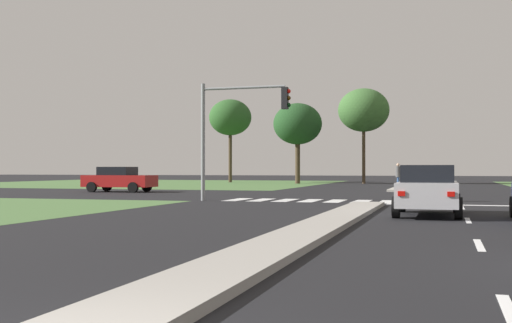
{
  "coord_description": "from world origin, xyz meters",
  "views": [
    {
      "loc": [
        2.87,
        -3.65,
        1.45
      ],
      "look_at": [
        -9.32,
        37.72,
        1.93
      ],
      "focal_mm": 44.94,
      "sensor_mm": 36.0,
      "label": 1
    }
  ],
  "objects_px": {
    "traffic_signal_near_left": "(235,120)",
    "car_silver_near": "(428,190)",
    "pedestrian_at_median": "(398,173)",
    "car_red_fourth": "(119,179)",
    "treeline_near": "(230,118)",
    "treeline_third": "(364,110)",
    "treeline_second": "(298,124)"
  },
  "relations": [
    {
      "from": "car_red_fourth",
      "to": "traffic_signal_near_left",
      "type": "bearing_deg",
      "value": 50.1
    },
    {
      "from": "pedestrian_at_median",
      "to": "car_red_fourth",
      "type": "bearing_deg",
      "value": -35.65
    },
    {
      "from": "treeline_second",
      "to": "treeline_near",
      "type": "bearing_deg",
      "value": 155.25
    },
    {
      "from": "car_silver_near",
      "to": "treeline_near",
      "type": "bearing_deg",
      "value": 115.93
    },
    {
      "from": "car_red_fourth",
      "to": "treeline_third",
      "type": "xyz_separation_m",
      "value": [
        11.99,
        26.38,
        6.29
      ]
    },
    {
      "from": "car_silver_near",
      "to": "treeline_near",
      "type": "height_order",
      "value": "treeline_near"
    },
    {
      "from": "treeline_second",
      "to": "treeline_third",
      "type": "xyz_separation_m",
      "value": [
        6.2,
        1.48,
        1.32
      ]
    },
    {
      "from": "car_red_fourth",
      "to": "treeline_second",
      "type": "height_order",
      "value": "treeline_second"
    },
    {
      "from": "car_red_fourth",
      "to": "pedestrian_at_median",
      "type": "relative_size",
      "value": 2.63
    },
    {
      "from": "pedestrian_at_median",
      "to": "treeline_third",
      "type": "bearing_deg",
      "value": -141.24
    },
    {
      "from": "pedestrian_at_median",
      "to": "treeline_near",
      "type": "xyz_separation_m",
      "value": [
        -18.79,
        19.14,
        5.72
      ]
    },
    {
      "from": "pedestrian_at_median",
      "to": "treeline_second",
      "type": "height_order",
      "value": "treeline_second"
    },
    {
      "from": "treeline_near",
      "to": "treeline_second",
      "type": "bearing_deg",
      "value": -24.75
    },
    {
      "from": "treeline_second",
      "to": "traffic_signal_near_left",
      "type": "bearing_deg",
      "value": -82.0
    },
    {
      "from": "car_red_fourth",
      "to": "treeline_third",
      "type": "relative_size",
      "value": 0.48
    },
    {
      "from": "car_silver_near",
      "to": "treeline_second",
      "type": "xyz_separation_m",
      "value": [
        -13.19,
        40.19,
        4.98
      ]
    },
    {
      "from": "pedestrian_at_median",
      "to": "treeline_second",
      "type": "relative_size",
      "value": 0.22
    },
    {
      "from": "car_silver_near",
      "to": "treeline_third",
      "type": "height_order",
      "value": "treeline_third"
    },
    {
      "from": "pedestrian_at_median",
      "to": "treeline_second",
      "type": "bearing_deg",
      "value": -121.26
    },
    {
      "from": "pedestrian_at_median",
      "to": "treeline_third",
      "type": "xyz_separation_m",
      "value": [
        -4.39,
        16.84,
        5.93
      ]
    },
    {
      "from": "traffic_signal_near_left",
      "to": "car_red_fourth",
      "type": "bearing_deg",
      "value": 140.1
    },
    {
      "from": "car_silver_near",
      "to": "traffic_signal_near_left",
      "type": "distance_m",
      "value": 11.04
    },
    {
      "from": "pedestrian_at_median",
      "to": "treeline_second",
      "type": "xyz_separation_m",
      "value": [
        -10.6,
        15.37,
        4.61
      ]
    },
    {
      "from": "traffic_signal_near_left",
      "to": "car_silver_near",
      "type": "bearing_deg",
      "value": -37.56
    },
    {
      "from": "car_silver_near",
      "to": "pedestrian_at_median",
      "type": "height_order",
      "value": "pedestrian_at_median"
    },
    {
      "from": "traffic_signal_near_left",
      "to": "treeline_third",
      "type": "bearing_deg",
      "value": 87.6
    },
    {
      "from": "traffic_signal_near_left",
      "to": "treeline_second",
      "type": "distance_m",
      "value": 34.09
    },
    {
      "from": "pedestrian_at_median",
      "to": "traffic_signal_near_left",
      "type": "bearing_deg",
      "value": 6.4
    },
    {
      "from": "treeline_third",
      "to": "car_red_fourth",
      "type": "bearing_deg",
      "value": -114.44
    },
    {
      "from": "car_silver_near",
      "to": "pedestrian_at_median",
      "type": "distance_m",
      "value": 24.97
    },
    {
      "from": "treeline_third",
      "to": "traffic_signal_near_left",
      "type": "bearing_deg",
      "value": -92.4
    },
    {
      "from": "traffic_signal_near_left",
      "to": "treeline_near",
      "type": "distance_m",
      "value": 39.77
    }
  ]
}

